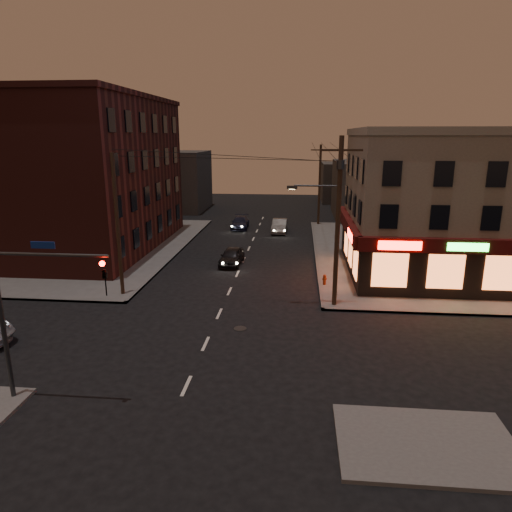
# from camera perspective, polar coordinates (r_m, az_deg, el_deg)

# --- Properties ---
(ground) EXTENTS (120.00, 120.00, 0.00)m
(ground) POSITION_cam_1_polar(r_m,az_deg,el_deg) (23.50, -6.32, -10.85)
(ground) COLOR black
(ground) RESTS_ON ground
(sidewalk_ne) EXTENTS (24.00, 28.00, 0.15)m
(sidewalk_ne) POSITION_cam_1_polar(r_m,az_deg,el_deg) (43.12, 23.46, 0.10)
(sidewalk_ne) COLOR #514F4C
(sidewalk_ne) RESTS_ON ground
(sidewalk_nw) EXTENTS (24.00, 28.00, 0.15)m
(sidewalk_nw) POSITION_cam_1_polar(r_m,az_deg,el_deg) (46.74, -23.55, 1.16)
(sidewalk_nw) COLOR #514F4C
(sidewalk_nw) RESTS_ON ground
(pizza_building) EXTENTS (15.85, 12.85, 10.50)m
(pizza_building) POSITION_cam_1_polar(r_m,az_deg,el_deg) (36.31, 23.82, 6.00)
(pizza_building) COLOR gray
(pizza_building) RESTS_ON sidewalk_ne
(brick_apartment) EXTENTS (12.00, 20.00, 13.00)m
(brick_apartment) POSITION_cam_1_polar(r_m,az_deg,el_deg) (44.16, -20.40, 9.41)
(brick_apartment) COLOR #491B17
(brick_apartment) RESTS_ON sidewalk_nw
(bg_building_ne_a) EXTENTS (10.00, 12.00, 7.00)m
(bg_building_ne_a) POSITION_cam_1_polar(r_m,az_deg,el_deg) (59.83, 14.64, 8.01)
(bg_building_ne_a) COLOR #3F3D3A
(bg_building_ne_a) RESTS_ON ground
(bg_building_nw) EXTENTS (9.00, 10.00, 8.00)m
(bg_building_nw) POSITION_cam_1_polar(r_m,az_deg,el_deg) (65.39, -10.29, 9.24)
(bg_building_nw) COLOR #3F3D3A
(bg_building_nw) RESTS_ON ground
(bg_building_ne_b) EXTENTS (8.00, 8.00, 6.00)m
(bg_building_ne_b) POSITION_cam_1_polar(r_m,az_deg,el_deg) (73.43, 11.38, 9.00)
(bg_building_ne_b) COLOR #3F3D3A
(bg_building_ne_b) RESTS_ON ground
(utility_pole_main) EXTENTS (4.20, 0.44, 10.00)m
(utility_pole_main) POSITION_cam_1_polar(r_m,az_deg,el_deg) (26.95, 10.00, 5.25)
(utility_pole_main) COLOR #382619
(utility_pole_main) RESTS_ON sidewalk_ne
(utility_pole_far) EXTENTS (0.26, 0.26, 9.00)m
(utility_pole_far) POSITION_cam_1_polar(r_m,az_deg,el_deg) (53.03, 7.95, 8.78)
(utility_pole_far) COLOR #382619
(utility_pole_far) RESTS_ON sidewalk_ne
(utility_pole_west) EXTENTS (0.24, 0.24, 9.00)m
(utility_pole_west) POSITION_cam_1_polar(r_m,az_deg,el_deg) (29.97, -16.91, 3.63)
(utility_pole_west) COLOR #382619
(utility_pole_west) RESTS_ON sidewalk_nw
(traffic_signal) EXTENTS (4.49, 0.32, 6.47)m
(traffic_signal) POSITION_cam_1_polar(r_m,az_deg,el_deg) (19.12, -26.89, -5.12)
(traffic_signal) COLOR #333538
(traffic_signal) RESTS_ON ground
(sedan_near) EXTENTS (1.87, 4.11, 1.37)m
(sedan_near) POSITION_cam_1_polar(r_m,az_deg,el_deg) (36.88, -3.05, -0.03)
(sedan_near) COLOR black
(sedan_near) RESTS_ON ground
(sedan_mid) EXTENTS (1.64, 4.38, 1.43)m
(sedan_mid) POSITION_cam_1_polar(r_m,az_deg,el_deg) (49.15, 2.97, 3.78)
(sedan_mid) COLOR #64615D
(sedan_mid) RESTS_ON ground
(sedan_far) EXTENTS (1.96, 4.55, 1.30)m
(sedan_far) POSITION_cam_1_polar(r_m,az_deg,el_deg) (51.29, -2.01, 4.19)
(sedan_far) COLOR #181C30
(sedan_far) RESTS_ON ground
(fire_hydrant) EXTENTS (0.33, 0.33, 0.73)m
(fire_hydrant) POSITION_cam_1_polar(r_m,az_deg,el_deg) (31.86, 8.56, -2.86)
(fire_hydrant) COLOR maroon
(fire_hydrant) RESTS_ON sidewalk_ne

